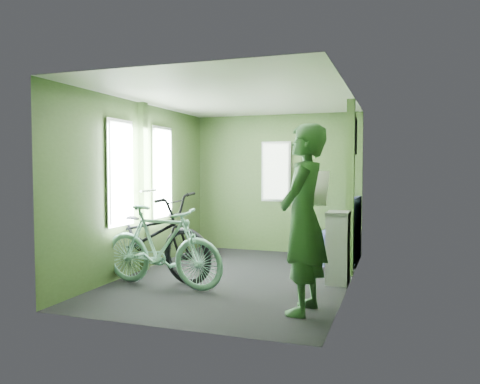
% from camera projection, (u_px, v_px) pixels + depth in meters
% --- Properties ---
extents(room, '(4.00, 4.02, 2.31)m').
position_uv_depth(room, '(236.00, 166.00, 6.00)').
color(room, black).
rests_on(room, ground).
extents(bicycle_black, '(2.20, 1.27, 1.15)m').
position_uv_depth(bicycle_black, '(145.00, 278.00, 6.00)').
color(bicycle_black, black).
rests_on(bicycle_black, ground).
extents(bicycle_mint, '(1.67, 0.70, 1.01)m').
position_uv_depth(bicycle_mint, '(162.00, 287.00, 5.53)').
color(bicycle_mint, '#7CBCA8').
rests_on(bicycle_mint, ground).
extents(passenger, '(0.51, 0.74, 1.84)m').
position_uv_depth(passenger, '(303.00, 219.00, 4.53)').
color(passenger, '#335E36').
rests_on(passenger, ground).
extents(waste_box, '(0.26, 0.36, 0.88)m').
position_uv_depth(waste_box, '(338.00, 247.00, 5.71)').
color(waste_box, slate).
rests_on(waste_box, ground).
extents(bench_seat, '(0.56, 0.95, 0.97)m').
position_uv_depth(bench_seat, '(341.00, 243.00, 7.01)').
color(bench_seat, navy).
rests_on(bench_seat, ground).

